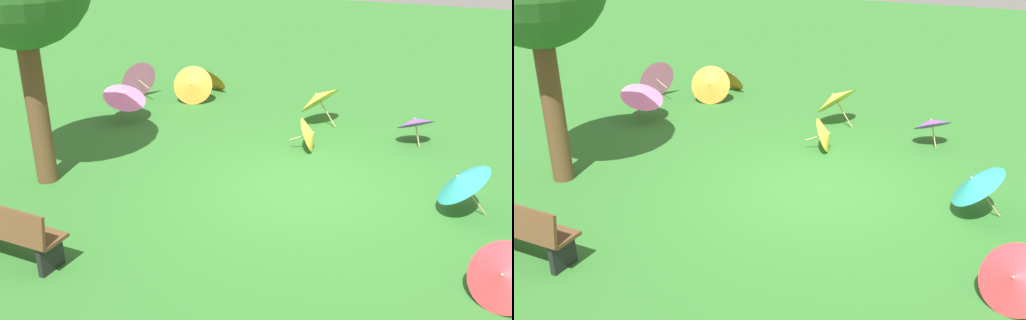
{
  "view_description": "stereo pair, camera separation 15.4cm",
  "coord_description": "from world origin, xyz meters",
  "views": [
    {
      "loc": [
        -2.64,
        8.52,
        4.43
      ],
      "look_at": [
        0.64,
        0.48,
        0.6
      ],
      "focal_mm": 41.57,
      "sensor_mm": 36.0,
      "label": 1
    },
    {
      "loc": [
        -2.78,
        8.46,
        4.43
      ],
      "look_at": [
        0.64,
        0.48,
        0.6
      ],
      "focal_mm": 41.57,
      "sensor_mm": 36.0,
      "label": 2
    }
  ],
  "objects": [
    {
      "name": "parasol_orange_0",
      "position": [
        3.81,
        -3.34,
        0.44
      ],
      "size": [
        1.05,
        0.92,
        0.89
      ],
      "color": "tan",
      "rests_on": "ground"
    },
    {
      "name": "parasol_red_0",
      "position": [
        -3.14,
        2.09,
        0.41
      ],
      "size": [
        1.08,
        0.97,
        0.81
      ],
      "color": "tan",
      "rests_on": "ground"
    },
    {
      "name": "parasol_purple_0",
      "position": [
        -1.41,
        -2.71,
        0.45
      ],
      "size": [
        0.99,
        0.98,
        0.68
      ],
      "color": "tan",
      "rests_on": "ground"
    },
    {
      "name": "parasol_pink_2",
      "position": [
        4.56,
        -1.69,
        0.59
      ],
      "size": [
        1.18,
        1.19,
        0.85
      ],
      "color": "tan",
      "rests_on": "ground"
    },
    {
      "name": "parasol_yellow_0",
      "position": [
        0.69,
        -3.14,
        0.57
      ],
      "size": [
        1.06,
        1.13,
        0.94
      ],
      "color": "tan",
      "rests_on": "ground"
    },
    {
      "name": "parasol_orange_1",
      "position": [
        3.76,
        -4.37,
        0.35
      ],
      "size": [
        0.9,
        0.81,
        0.69
      ],
      "color": "tan",
      "rests_on": "ground"
    },
    {
      "name": "parasol_pink_0",
      "position": [
        5.23,
        -3.2,
        0.46
      ],
      "size": [
        0.83,
        0.98,
        0.93
      ],
      "color": "tan",
      "rests_on": "ground"
    },
    {
      "name": "park_bench",
      "position": [
        2.92,
        3.55,
        0.47
      ],
      "size": [
        1.62,
        0.55,
        0.9
      ],
      "color": "brown",
      "rests_on": "ground"
    },
    {
      "name": "parasol_teal_0",
      "position": [
        -2.46,
        -0.09,
        0.54
      ],
      "size": [
        0.96,
        1.03,
        0.9
      ],
      "color": "tan",
      "rests_on": "ground"
    },
    {
      "name": "parasol_yellow_1",
      "position": [
        0.37,
        -1.6,
        0.34
      ],
      "size": [
        0.65,
        0.74,
        0.68
      ],
      "color": "tan",
      "rests_on": "ground"
    },
    {
      "name": "ground",
      "position": [
        0.0,
        0.0,
        0.0
      ],
      "size": [
        40.0,
        40.0,
        0.0
      ],
      "primitive_type": "plane",
      "color": "#2D6B28"
    }
  ]
}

